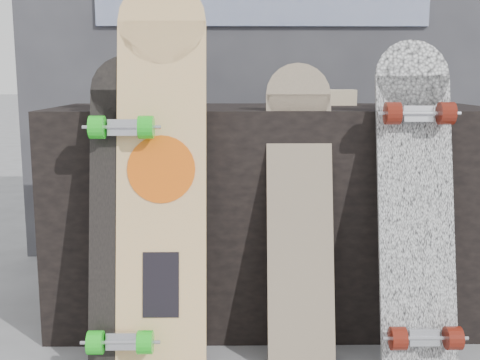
{
  "coord_description": "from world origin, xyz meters",
  "views": [
    {
      "loc": [
        -0.15,
        -1.73,
        0.91
      ],
      "look_at": [
        -0.12,
        0.2,
        0.58
      ],
      "focal_mm": 45.0,
      "sensor_mm": 36.0,
      "label": 1
    }
  ],
  "objects_px": {
    "longboard_cascadia": "(417,200)",
    "skateboard_dark": "(124,211)",
    "longboard_geisha": "(162,164)",
    "vendor_table": "(271,212)",
    "longboard_celtic": "(300,203)"
  },
  "relations": [
    {
      "from": "vendor_table",
      "to": "longboard_celtic",
      "type": "height_order",
      "value": "longboard_celtic"
    },
    {
      "from": "longboard_geisha",
      "to": "skateboard_dark",
      "type": "xyz_separation_m",
      "value": [
        -0.11,
        -0.04,
        -0.14
      ]
    },
    {
      "from": "vendor_table",
      "to": "skateboard_dark",
      "type": "xyz_separation_m",
      "value": [
        -0.48,
        -0.43,
        0.1
      ]
    },
    {
      "from": "longboard_geisha",
      "to": "longboard_cascadia",
      "type": "xyz_separation_m",
      "value": [
        0.79,
        -0.02,
        -0.11
      ]
    },
    {
      "from": "vendor_table",
      "to": "longboard_geisha",
      "type": "xyz_separation_m",
      "value": [
        -0.37,
        -0.39,
        0.24
      ]
    },
    {
      "from": "longboard_cascadia",
      "to": "skateboard_dark",
      "type": "xyz_separation_m",
      "value": [
        -0.91,
        -0.02,
        -0.03
      ]
    },
    {
      "from": "longboard_cascadia",
      "to": "longboard_geisha",
      "type": "bearing_deg",
      "value": 178.34
    },
    {
      "from": "vendor_table",
      "to": "longboard_celtic",
      "type": "bearing_deg",
      "value": -78.81
    },
    {
      "from": "vendor_table",
      "to": "longboard_cascadia",
      "type": "xyz_separation_m",
      "value": [
        0.42,
        -0.41,
        0.13
      ]
    },
    {
      "from": "vendor_table",
      "to": "longboard_geisha",
      "type": "height_order",
      "value": "longboard_geisha"
    },
    {
      "from": "longboard_celtic",
      "to": "skateboard_dark",
      "type": "height_order",
      "value": "skateboard_dark"
    },
    {
      "from": "vendor_table",
      "to": "longboard_geisha",
      "type": "relative_size",
      "value": 1.31
    },
    {
      "from": "vendor_table",
      "to": "longboard_cascadia",
      "type": "height_order",
      "value": "longboard_cascadia"
    },
    {
      "from": "longboard_geisha",
      "to": "skateboard_dark",
      "type": "height_order",
      "value": "longboard_geisha"
    },
    {
      "from": "longboard_cascadia",
      "to": "skateboard_dark",
      "type": "bearing_deg",
      "value": -178.89
    }
  ]
}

